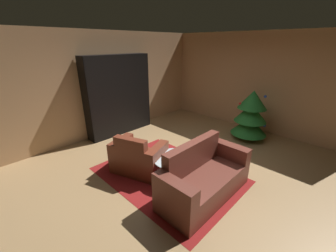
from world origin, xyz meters
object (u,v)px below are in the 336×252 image
object	(u,v)px
armchair_red	(138,158)
couch_red	(203,179)
decorated_tree	(251,115)
bookshelf_unit	(123,94)
book_stack_on_table	(176,156)
bottle_on_table	(186,156)
coffee_table	(174,160)

from	to	relation	value
armchair_red	couch_red	distance (m)	1.38
decorated_tree	bookshelf_unit	bearing A→B (deg)	-145.25
couch_red	decorated_tree	distance (m)	2.77
couch_red	decorated_tree	size ratio (longest dim) A/B	1.31
decorated_tree	couch_red	bearing A→B (deg)	-80.60
book_stack_on_table	bottle_on_table	bearing A→B (deg)	24.72
coffee_table	bottle_on_table	xyz separation A→B (m)	(0.21, 0.07, 0.14)
couch_red	decorated_tree	world-z (taller)	decorated_tree
coffee_table	bottle_on_table	size ratio (longest dim) A/B	3.07
armchair_red	decorated_tree	distance (m)	3.18
armchair_red	decorated_tree	world-z (taller)	decorated_tree
book_stack_on_table	bottle_on_table	xyz separation A→B (m)	(0.17, 0.08, 0.03)
couch_red	coffee_table	world-z (taller)	couch_red
book_stack_on_table	bottle_on_table	world-z (taller)	bottle_on_table
book_stack_on_table	bottle_on_table	size ratio (longest dim) A/B	0.78
armchair_red	coffee_table	size ratio (longest dim) A/B	1.46
bookshelf_unit	couch_red	size ratio (longest dim) A/B	1.25
bookshelf_unit	book_stack_on_table	bearing A→B (deg)	-15.41
couch_red	bottle_on_table	xyz separation A→B (m)	(-0.45, 0.07, 0.23)
armchair_red	coffee_table	world-z (taller)	armchair_red
book_stack_on_table	decorated_tree	world-z (taller)	decorated_tree
couch_red	bottle_on_table	bearing A→B (deg)	171.68
couch_red	book_stack_on_table	distance (m)	0.64
coffee_table	book_stack_on_table	bearing A→B (deg)	-10.02
bookshelf_unit	armchair_red	size ratio (longest dim) A/B	1.85
armchair_red	couch_red	bearing A→B (deg)	13.64
bottle_on_table	book_stack_on_table	bearing A→B (deg)	-155.28
coffee_table	decorated_tree	xyz separation A→B (m)	(0.21, 2.71, 0.28)
bottle_on_table	coffee_table	bearing A→B (deg)	-161.82
armchair_red	decorated_tree	bearing A→B (deg)	73.64
bookshelf_unit	decorated_tree	world-z (taller)	bookshelf_unit
bookshelf_unit	couch_red	world-z (taller)	bookshelf_unit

